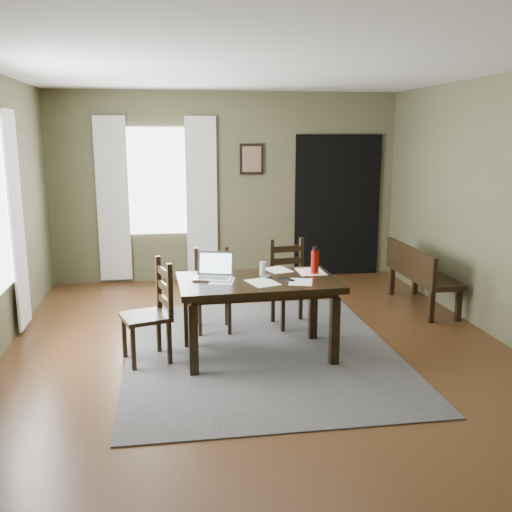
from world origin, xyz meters
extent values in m
cube|color=#492C16|center=(0.00, 0.00, -0.01)|extent=(5.00, 6.00, 0.01)
cube|color=brown|center=(0.00, 3.00, 1.35)|extent=(5.00, 0.02, 2.70)
cube|color=brown|center=(0.00, -3.00, 1.35)|extent=(5.00, 0.02, 2.70)
cube|color=brown|center=(2.50, 0.00, 1.35)|extent=(0.02, 6.00, 2.70)
cube|color=white|center=(0.00, 0.00, 2.70)|extent=(5.00, 6.00, 0.02)
cube|color=#424242|center=(0.00, 0.00, 0.01)|extent=(2.60, 3.20, 0.01)
cube|color=black|center=(-0.04, -0.10, 0.73)|extent=(1.52, 0.95, 0.06)
cube|color=black|center=(-0.04, -0.10, 0.67)|extent=(1.36, 0.78, 0.05)
cube|color=black|center=(-0.68, -0.47, 0.33)|extent=(0.08, 0.08, 0.64)
cube|color=black|center=(-0.70, 0.23, 0.33)|extent=(0.08, 0.08, 0.64)
cube|color=black|center=(0.62, -0.42, 0.33)|extent=(0.08, 0.08, 0.64)
cube|color=black|center=(0.59, 0.27, 0.33)|extent=(0.08, 0.08, 0.64)
cube|color=black|center=(-1.10, -0.08, 0.44)|extent=(0.52, 0.52, 0.04)
cube|color=black|center=(-1.31, 0.03, 0.22)|extent=(0.05, 0.05, 0.41)
cube|color=black|center=(-0.99, 0.13, 0.22)|extent=(0.05, 0.05, 0.41)
cube|color=black|center=(-1.21, -0.30, 0.22)|extent=(0.05, 0.05, 0.41)
cube|color=black|center=(-0.89, -0.19, 0.22)|extent=(0.05, 0.05, 0.41)
cube|color=black|center=(-0.97, 0.14, 0.71)|extent=(0.06, 0.06, 0.52)
cube|color=black|center=(-0.87, -0.20, 0.71)|extent=(0.06, 0.06, 0.52)
cube|color=black|center=(-0.92, -0.03, 0.57)|extent=(0.12, 0.30, 0.07)
cube|color=black|center=(-0.92, -0.03, 0.71)|extent=(0.12, 0.30, 0.07)
cube|color=black|center=(-0.92, -0.03, 0.84)|extent=(0.12, 0.30, 0.07)
cube|color=black|center=(-0.41, 0.66, 0.41)|extent=(0.39, 0.39, 0.04)
cube|color=black|center=(-0.56, 0.51, 0.20)|extent=(0.04, 0.04, 0.38)
cube|color=black|center=(-0.56, 0.82, 0.20)|extent=(0.04, 0.04, 0.38)
cube|color=black|center=(-0.25, 0.51, 0.20)|extent=(0.04, 0.04, 0.38)
cube|color=black|center=(-0.25, 0.82, 0.20)|extent=(0.04, 0.04, 0.38)
cube|color=black|center=(-0.57, 0.84, 0.66)|extent=(0.04, 0.04, 0.48)
cube|color=black|center=(-0.24, 0.84, 0.66)|extent=(0.04, 0.04, 0.48)
cube|color=black|center=(-0.41, 0.84, 0.53)|extent=(0.29, 0.02, 0.06)
cube|color=black|center=(-0.41, 0.84, 0.66)|extent=(0.29, 0.02, 0.06)
cube|color=black|center=(-0.41, 0.84, 0.78)|extent=(0.29, 0.02, 0.06)
cube|color=black|center=(0.47, 0.71, 0.44)|extent=(0.47, 0.47, 0.04)
cube|color=black|center=(0.33, 0.52, 0.21)|extent=(0.04, 0.04, 0.40)
cube|color=black|center=(0.28, 0.85, 0.21)|extent=(0.04, 0.04, 0.40)
cube|color=black|center=(0.66, 0.56, 0.21)|extent=(0.04, 0.04, 0.40)
cube|color=black|center=(0.61, 0.90, 0.21)|extent=(0.04, 0.04, 0.40)
cube|color=black|center=(0.26, 0.87, 0.70)|extent=(0.05, 0.05, 0.51)
cube|color=black|center=(0.62, 0.92, 0.70)|extent=(0.05, 0.05, 0.51)
cube|color=black|center=(0.44, 0.89, 0.57)|extent=(0.31, 0.07, 0.07)
cube|color=black|center=(0.44, 0.89, 0.70)|extent=(0.31, 0.07, 0.07)
cube|color=black|center=(0.44, 0.89, 0.84)|extent=(0.31, 0.07, 0.07)
cube|color=black|center=(2.22, 1.16, 0.41)|extent=(0.44, 1.36, 0.06)
cube|color=black|center=(2.38, 0.58, 0.19)|extent=(0.06, 0.06, 0.38)
cube|color=black|center=(2.06, 0.58, 0.19)|extent=(0.06, 0.06, 0.38)
cube|color=black|center=(2.38, 1.74, 0.19)|extent=(0.06, 0.06, 0.38)
cube|color=black|center=(2.06, 1.74, 0.19)|extent=(0.06, 0.06, 0.38)
cube|color=black|center=(2.03, 1.16, 0.60)|extent=(0.05, 1.36, 0.33)
cube|color=#B7B7BC|center=(-0.46, -0.02, 0.77)|extent=(0.40, 0.33, 0.02)
cube|color=#B7B7BC|center=(-0.42, 0.10, 0.89)|extent=(0.35, 0.16, 0.23)
cube|color=silver|center=(-0.42, 0.10, 0.89)|extent=(0.31, 0.13, 0.19)
cube|color=#3F3F42|center=(-0.46, -0.03, 0.78)|extent=(0.32, 0.22, 0.00)
cube|color=#3F3F42|center=(0.05, -0.06, 0.77)|extent=(0.08, 0.10, 0.03)
cube|color=black|center=(0.22, -0.16, 0.77)|extent=(0.13, 0.16, 0.02)
cylinder|color=silver|center=(0.03, 0.06, 0.83)|extent=(0.08, 0.08, 0.13)
cylinder|color=#A6150C|center=(0.54, 0.04, 0.88)|extent=(0.09, 0.09, 0.23)
cylinder|color=black|center=(0.54, 0.04, 1.01)|extent=(0.05, 0.05, 0.04)
cube|color=white|center=(-0.39, -0.11, 0.76)|extent=(0.28, 0.33, 0.00)
cube|color=white|center=(0.33, -0.25, 0.76)|extent=(0.28, 0.32, 0.00)
cube|color=white|center=(0.22, 0.25, 0.76)|extent=(0.29, 0.34, 0.00)
cube|color=white|center=(0.52, 0.13, 0.76)|extent=(0.26, 0.33, 0.00)
cube|color=white|center=(-0.02, -0.22, 0.76)|extent=(0.32, 0.37, 0.00)
cube|color=white|center=(-1.00, 2.97, 1.45)|extent=(1.00, 0.01, 1.50)
cube|color=silver|center=(-2.44, 1.02, 1.20)|extent=(0.03, 0.48, 2.30)
cube|color=silver|center=(-1.62, 2.94, 1.20)|extent=(0.44, 0.03, 2.30)
cube|color=silver|center=(-0.38, 2.94, 1.20)|extent=(0.44, 0.03, 2.30)
cube|color=black|center=(0.35, 2.97, 1.75)|extent=(0.34, 0.03, 0.44)
cube|color=brown|center=(0.35, 2.96, 1.75)|extent=(0.27, 0.01, 0.36)
cube|color=black|center=(1.65, 2.97, 1.05)|extent=(1.30, 0.03, 2.10)
camera|label=1|loc=(-0.86, -5.23, 2.10)|focal=40.00mm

